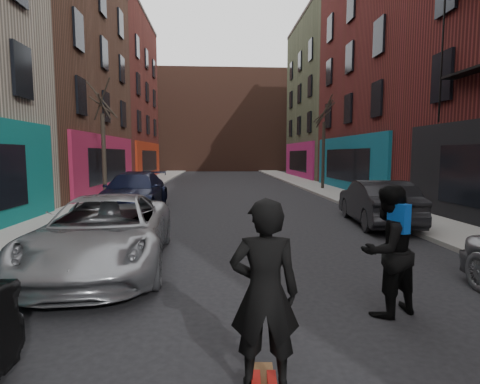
{
  "coord_description": "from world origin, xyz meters",
  "views": [
    {
      "loc": [
        -0.85,
        -0.32,
        2.4
      ],
      "look_at": [
        -0.35,
        7.49,
        1.6
      ],
      "focal_mm": 28.0,
      "sensor_mm": 36.0,
      "label": 1
    }
  ],
  "objects": [
    {
      "name": "sidewalk_left",
      "position": [
        -6.25,
        30.0,
        0.07
      ],
      "size": [
        2.5,
        84.0,
        0.13
      ],
      "primitive_type": "cube",
      "color": "gray",
      "rests_on": "ground"
    },
    {
      "name": "sidewalk_right",
      "position": [
        6.25,
        30.0,
        0.07
      ],
      "size": [
        2.5,
        84.0,
        0.13
      ],
      "primitive_type": "cube",
      "color": "gray",
      "rests_on": "ground"
    },
    {
      "name": "building_far",
      "position": [
        0.0,
        56.0,
        7.0
      ],
      "size": [
        40.0,
        10.0,
        14.0
      ],
      "primitive_type": "cube",
      "color": "#47281E",
      "rests_on": "ground"
    },
    {
      "name": "tree_left_far",
      "position": [
        -6.2,
        18.0,
        3.38
      ],
      "size": [
        2.0,
        2.0,
        6.5
      ],
      "primitive_type": null,
      "color": "black",
      "rests_on": "sidewalk_left"
    },
    {
      "name": "tree_right_far",
      "position": [
        6.2,
        24.0,
        3.53
      ],
      "size": [
        2.0,
        2.0,
        6.8
      ],
      "primitive_type": null,
      "color": "black",
      "rests_on": "sidewalk_right"
    },
    {
      "name": "parked_left_far",
      "position": [
        -3.2,
        7.63,
        0.75
      ],
      "size": [
        2.91,
        5.6,
        1.51
      ],
      "primitive_type": "imported",
      "rotation": [
        0.0,
        0.0,
        0.08
      ],
      "color": "gray",
      "rests_on": "ground"
    },
    {
      "name": "parked_left_end",
      "position": [
        -4.31,
        15.6,
        0.8
      ],
      "size": [
        2.33,
        5.56,
        1.6
      ],
      "primitive_type": "imported",
      "rotation": [
        0.0,
        0.0,
        -0.02
      ],
      "color": "black",
      "rests_on": "ground"
    },
    {
      "name": "parked_right_end",
      "position": [
        4.6,
        11.95,
        0.76
      ],
      "size": [
        2.12,
        4.77,
        1.52
      ],
      "primitive_type": "imported",
      "rotation": [
        0.0,
        0.0,
        3.03
      ],
      "color": "black",
      "rests_on": "ground"
    },
    {
      "name": "skateboarder",
      "position": [
        -0.39,
        3.19,
        1.04
      ],
      "size": [
        0.72,
        0.51,
        1.89
      ],
      "primitive_type": "imported",
      "rotation": [
        0.0,
        0.0,
        3.06
      ],
      "color": "black",
      "rests_on": "skateboard"
    },
    {
      "name": "pedestrian",
      "position": [
        1.67,
        4.95,
        0.98
      ],
      "size": [
        1.16,
        1.05,
        1.94
      ],
      "rotation": [
        0.0,
        0.0,
        3.55
      ],
      "color": "black",
      "rests_on": "ground"
    }
  ]
}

